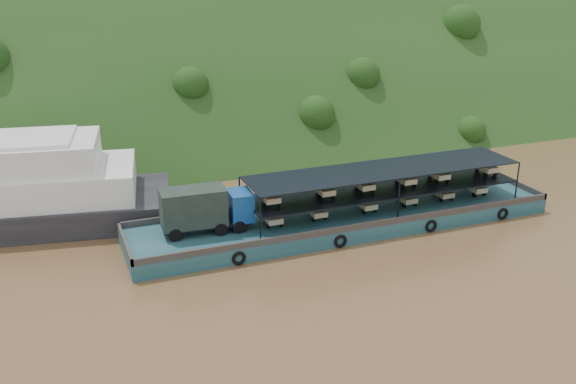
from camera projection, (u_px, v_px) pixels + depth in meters
name	position (u px, v px, depth m)	size (l,w,h in m)	color
ground	(326.00, 240.00, 49.90)	(160.00, 160.00, 0.00)	brown
hillside	(208.00, 130.00, 81.36)	(140.00, 28.00, 28.00)	#173413
cargo_barge	(333.00, 215.00, 51.58)	(35.00, 7.18, 4.68)	#16404D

